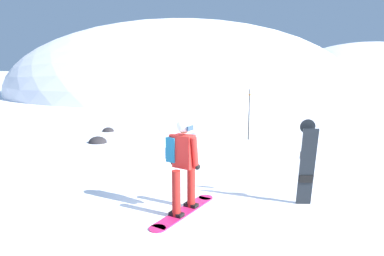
% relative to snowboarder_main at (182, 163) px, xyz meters
% --- Properties ---
extents(ground_plane, '(300.00, 300.00, 0.00)m').
position_rel_snowboarder_main_xyz_m(ground_plane, '(0.15, 0.30, -0.92)').
color(ground_plane, white).
extents(ridge_peak_main, '(33.41, 30.07, 13.94)m').
position_rel_snowboarder_main_xyz_m(ridge_peak_main, '(-1.62, 29.47, -0.92)').
color(ridge_peak_main, white).
rests_on(ridge_peak_main, ground).
extents(ridge_peak_far, '(23.71, 21.34, 11.37)m').
position_rel_snowboarder_main_xyz_m(ridge_peak_far, '(22.81, 41.30, -0.92)').
color(ridge_peak_far, white).
rests_on(ridge_peak_far, ground).
extents(snowboarder_main, '(1.08, 1.62, 1.71)m').
position_rel_snowboarder_main_xyz_m(snowboarder_main, '(0.00, 0.00, 0.00)').
color(snowboarder_main, '#D11E5B').
rests_on(snowboarder_main, ground).
extents(spare_snowboard, '(0.28, 0.26, 1.65)m').
position_rel_snowboarder_main_xyz_m(spare_snowboard, '(2.29, 0.33, -0.08)').
color(spare_snowboard, black).
rests_on(spare_snowboard, ground).
extents(piste_marker_near, '(0.20, 0.20, 1.86)m').
position_rel_snowboarder_main_xyz_m(piste_marker_near, '(2.04, 6.21, 0.15)').
color(piste_marker_near, black).
rests_on(piste_marker_near, ground).
extents(rock_mid, '(0.46, 0.40, 0.33)m').
position_rel_snowboarder_main_xyz_m(rock_mid, '(-3.38, 7.62, -0.92)').
color(rock_mid, '#282628').
rests_on(rock_mid, ground).
extents(rock_small, '(0.63, 0.53, 0.44)m').
position_rel_snowboarder_main_xyz_m(rock_small, '(-3.20, 5.57, -0.92)').
color(rock_small, '#282628').
rests_on(rock_small, ground).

